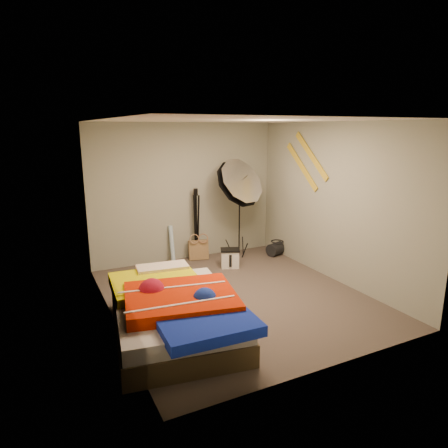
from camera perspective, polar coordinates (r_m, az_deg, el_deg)
floor at (r=5.95m, az=1.72°, el=-10.27°), size 4.00×4.00×0.00m
ceiling at (r=5.44m, az=1.92°, el=14.59°), size 4.00×4.00×0.00m
wall_back at (r=7.35m, az=-5.55°, el=4.49°), size 3.50×0.00×3.50m
wall_front at (r=3.97m, az=15.57°, el=-3.84°), size 3.50×0.00×3.50m
wall_left at (r=5.00m, az=-16.18°, el=-0.31°), size 0.00×4.00×4.00m
wall_right at (r=6.55m, az=15.46°, el=2.95°), size 0.00×4.00×4.00m
tote_bag at (r=7.49m, az=-3.66°, el=-3.69°), size 0.39×0.24×0.38m
wrapping_roll at (r=7.36m, az=-7.45°, el=-2.85°), size 0.08×0.19×0.68m
camera_case at (r=7.07m, az=0.86°, el=-5.00°), size 0.37×0.32×0.31m
duffel_bag at (r=7.82m, az=7.58°, el=-3.50°), size 0.46×0.36×0.24m
wall_stripe_upper at (r=6.91m, az=12.38°, el=9.51°), size 0.02×0.91×0.78m
wall_stripe_lower at (r=7.12m, az=11.04°, el=8.07°), size 0.02×0.91×0.78m
bed at (r=4.87m, az=-7.01°, el=-12.23°), size 1.65×2.24×0.58m
photo_umbrella at (r=7.20m, az=1.97°, el=5.68°), size 1.07×0.86×1.97m
camera_tripod at (r=7.38m, az=-4.01°, el=0.70°), size 0.09×0.09×1.33m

